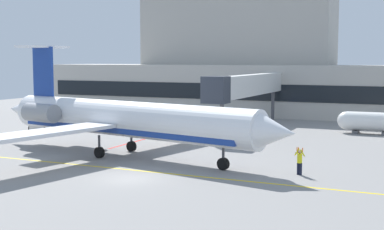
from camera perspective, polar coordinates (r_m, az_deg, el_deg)
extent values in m
cube|color=gray|center=(36.75, -6.59, -6.75)|extent=(120.00, 120.00, 0.10)
cube|color=yellow|center=(38.83, -4.71, -5.97)|extent=(108.00, 0.24, 0.01)
cube|color=red|center=(52.26, -6.40, -2.91)|extent=(0.30, 8.00, 0.01)
cube|color=#B7B2A8|center=(79.39, 9.20, 2.64)|extent=(73.29, 11.57, 7.16)
cube|color=#A8A49A|center=(84.47, 4.72, 8.98)|extent=(29.48, 8.10, 10.77)
cube|color=black|center=(73.79, 8.01, 2.35)|extent=(70.36, 0.12, 2.26)
cube|color=silver|center=(63.44, 6.35, 3.19)|extent=(1.40, 20.93, 2.40)
cube|color=#2D333D|center=(52.76, 2.52, 2.68)|extent=(2.40, 2.00, 2.64)
cylinder|color=#4C4C51|center=(72.20, 8.53, 1.01)|extent=(0.44, 0.44, 3.82)
cylinder|color=#4C4C51|center=(54.60, 3.17, -0.49)|extent=(0.44, 0.44, 3.82)
cylinder|color=white|center=(44.62, -6.94, -0.41)|extent=(25.04, 8.01, 2.94)
cube|color=navy|center=(44.72, -6.93, -1.44)|extent=(22.54, 7.21, 0.53)
cone|color=white|center=(36.77, 8.61, -1.77)|extent=(3.76, 3.48, 2.88)
cone|color=white|center=(54.97, -17.50, 0.54)|extent=(4.25, 3.23, 2.50)
cube|color=white|center=(50.83, -2.40, -0.10)|extent=(5.16, 11.73, 0.28)
cube|color=white|center=(40.73, -15.08, -1.79)|extent=(5.16, 11.73, 0.28)
cylinder|color=gray|center=(51.90, -11.63, 0.64)|extent=(3.78, 2.31, 1.62)
cylinder|color=gray|center=(48.93, -15.66, 0.23)|extent=(3.78, 2.31, 1.62)
cube|color=navy|center=(52.12, -15.46, 4.45)|extent=(2.64, 0.78, 4.55)
cube|color=white|center=(52.12, -15.53, 6.96)|extent=(2.98, 5.03, 0.20)
cylinder|color=#3F3F44|center=(39.06, 3.32, -4.00)|extent=(0.20, 0.20, 1.19)
cylinder|color=black|center=(39.21, 3.32, -5.18)|extent=(0.95, 0.53, 0.90)
cylinder|color=#3F3F44|center=(47.09, -6.43, -2.33)|extent=(0.20, 0.20, 1.19)
cylinder|color=black|center=(47.21, -6.42, -3.31)|extent=(0.95, 0.53, 0.90)
cylinder|color=#3F3F44|center=(44.39, -9.78, -2.88)|extent=(0.20, 0.20, 1.19)
cylinder|color=black|center=(44.52, -9.76, -3.92)|extent=(0.95, 0.53, 0.90)
cube|color=#19389E|center=(64.03, 6.32, -0.67)|extent=(1.69, 4.02, 0.68)
cube|color=navy|center=(62.87, 6.01, -0.02)|extent=(1.52, 1.61, 0.99)
cylinder|color=black|center=(62.48, 6.66, -1.16)|extent=(0.28, 0.70, 0.70)
cylinder|color=black|center=(63.01, 5.19, -1.08)|extent=(0.28, 0.70, 0.70)
cylinder|color=black|center=(65.15, 7.41, -0.88)|extent=(0.28, 0.70, 0.70)
cylinder|color=black|center=(65.66, 6.00, -0.81)|extent=(0.28, 0.70, 0.70)
cube|color=silver|center=(62.90, -15.84, -1.01)|extent=(3.03, 3.73, 0.62)
cube|color=#B8B1A9|center=(61.86, -16.03, -0.20)|extent=(1.88, 1.87, 1.35)
cylinder|color=black|center=(61.64, -15.33, -1.42)|extent=(0.59, 0.75, 0.70)
cylinder|color=black|center=(61.92, -16.73, -1.43)|extent=(0.59, 0.75, 0.70)
cylinder|color=black|center=(63.97, -14.96, -1.15)|extent=(0.59, 0.75, 0.70)
cylinder|color=black|center=(64.25, -16.31, -1.16)|extent=(0.59, 0.75, 0.70)
cube|color=silver|center=(65.33, 0.36, -0.59)|extent=(3.73, 1.95, 0.49)
cube|color=#B8B1A9|center=(65.79, -0.36, 0.07)|extent=(1.60, 1.48, 0.91)
cylinder|color=black|center=(65.44, -0.89, -0.80)|extent=(0.73, 0.38, 0.70)
cylinder|color=black|center=(66.62, -0.20, -0.68)|extent=(0.73, 0.38, 0.70)
cylinder|color=black|center=(64.10, 0.95, -0.94)|extent=(0.73, 0.38, 0.70)
cylinder|color=black|center=(65.30, 1.62, -0.81)|extent=(0.73, 0.38, 0.70)
cylinder|color=white|center=(60.82, 18.36, -0.65)|extent=(5.07, 2.13, 2.01)
sphere|color=white|center=(61.07, 16.01, -0.56)|extent=(1.97, 1.97, 1.97)
cube|color=#59595B|center=(61.13, 16.92, -1.69)|extent=(0.60, 1.81, 0.35)
cylinder|color=#191E33|center=(38.33, 11.15, -5.59)|extent=(0.18, 0.18, 0.83)
cylinder|color=#191E33|center=(38.23, 11.42, -5.62)|extent=(0.18, 0.18, 0.83)
cylinder|color=yellow|center=(38.14, 11.30, -4.50)|extent=(0.34, 0.34, 0.67)
sphere|color=tan|center=(38.06, 11.32, -3.83)|extent=(0.24, 0.24, 0.24)
cylinder|color=yellow|center=(38.18, 11.03, -3.88)|extent=(0.40, 0.20, 0.50)
cylinder|color=#F2590C|center=(38.14, 11.03, -3.56)|extent=(0.06, 0.06, 0.28)
cylinder|color=yellow|center=(37.97, 11.61, -3.95)|extent=(0.40, 0.20, 0.50)
cylinder|color=#F2590C|center=(37.93, 11.61, -3.62)|extent=(0.06, 0.06, 0.28)
cone|color=orange|center=(48.86, 6.66, -3.21)|extent=(0.36, 0.36, 0.55)
cube|color=black|center=(48.90, 6.65, -3.51)|extent=(0.47, 0.47, 0.04)
cone|color=orange|center=(47.11, 11.20, -3.62)|extent=(0.36, 0.36, 0.55)
cube|color=black|center=(47.16, 11.19, -3.93)|extent=(0.47, 0.47, 0.04)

